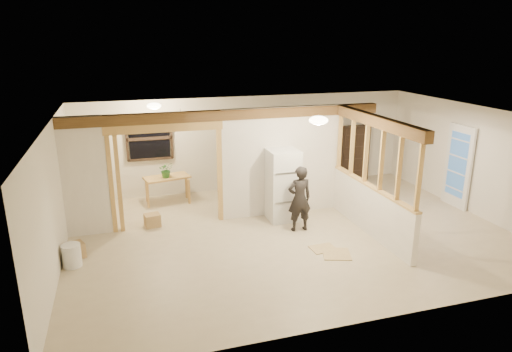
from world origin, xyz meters
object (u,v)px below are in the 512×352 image
object	(u,v)px
shop_vac	(86,210)
bookshelf	(355,153)
refrigerator	(283,185)
work_table	(168,190)
woman	(299,199)

from	to	relation	value
shop_vac	bookshelf	world-z (taller)	bookshelf
refrigerator	shop_vac	size ratio (longest dim) A/B	2.58
shop_vac	bookshelf	xyz separation A→B (m)	(7.25, 1.20, 0.48)
shop_vac	refrigerator	bearing A→B (deg)	-13.71
shop_vac	work_table	bearing A→B (deg)	23.03
woman	work_table	xyz separation A→B (m)	(-2.49, 2.53, -0.37)
refrigerator	woman	world-z (taller)	refrigerator
refrigerator	bookshelf	xyz separation A→B (m)	(3.01, 2.23, -0.02)
work_table	woman	bearing A→B (deg)	-57.39
work_table	bookshelf	bearing A→B (deg)	-7.74
woman	shop_vac	distance (m)	4.71
bookshelf	work_table	bearing A→B (deg)	-175.74
shop_vac	woman	bearing A→B (deg)	-21.66
refrigerator	bookshelf	bearing A→B (deg)	36.52
bookshelf	shop_vac	bearing A→B (deg)	-170.63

